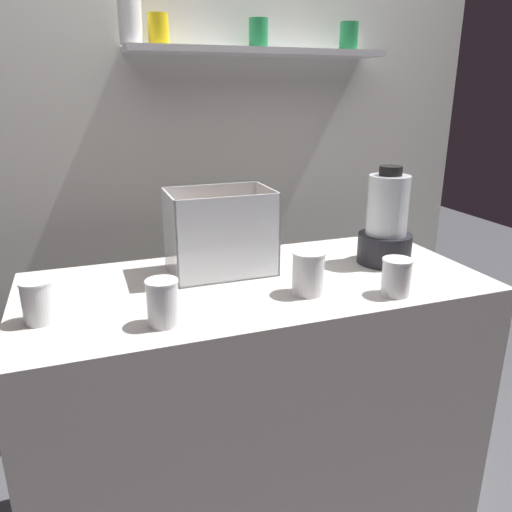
# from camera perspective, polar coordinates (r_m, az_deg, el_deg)

# --- Properties ---
(ground_plane) EXTENTS (8.00, 8.00, 0.00)m
(ground_plane) POSITION_cam_1_polar(r_m,az_deg,el_deg) (2.03, 0.00, -27.25)
(ground_plane) COLOR #4C4C51
(counter) EXTENTS (1.40, 0.64, 0.90)m
(counter) POSITION_cam_1_polar(r_m,az_deg,el_deg) (1.74, 0.00, -16.83)
(counter) COLOR beige
(counter) RESTS_ON ground_plane
(back_wall_unit) EXTENTS (2.60, 0.24, 2.50)m
(back_wall_unit) POSITION_cam_1_polar(r_m,az_deg,el_deg) (2.16, -6.90, 13.25)
(back_wall_unit) COLOR silver
(back_wall_unit) RESTS_ON ground_plane
(carrot_display_bin) EXTENTS (0.32, 0.21, 0.26)m
(carrot_display_bin) POSITION_cam_1_polar(r_m,az_deg,el_deg) (1.58, -4.34, 1.00)
(carrot_display_bin) COLOR white
(carrot_display_bin) RESTS_ON counter
(blender_pitcher) EXTENTS (0.18, 0.18, 0.32)m
(blender_pitcher) POSITION_cam_1_polar(r_m,az_deg,el_deg) (1.70, 14.71, 3.47)
(blender_pitcher) COLOR black
(blender_pitcher) RESTS_ON counter
(juice_cup_orange_far_left) EXTENTS (0.08, 0.08, 0.11)m
(juice_cup_orange_far_left) POSITION_cam_1_polar(r_m,az_deg,el_deg) (1.36, -23.71, -5.11)
(juice_cup_orange_far_left) COLOR white
(juice_cup_orange_far_left) RESTS_ON counter
(juice_cup_carrot_left) EXTENTS (0.08, 0.08, 0.12)m
(juice_cup_carrot_left) POSITION_cam_1_polar(r_m,az_deg,el_deg) (1.25, -10.63, -5.53)
(juice_cup_carrot_left) COLOR white
(juice_cup_carrot_left) RESTS_ON counter
(juice_cup_orange_middle) EXTENTS (0.09, 0.09, 0.12)m
(juice_cup_orange_middle) POSITION_cam_1_polar(r_m,az_deg,el_deg) (1.42, 6.00, -2.26)
(juice_cup_orange_middle) COLOR white
(juice_cup_orange_middle) RESTS_ON counter
(juice_cup_mango_right) EXTENTS (0.09, 0.09, 0.11)m
(juice_cup_mango_right) POSITION_cam_1_polar(r_m,az_deg,el_deg) (1.46, 15.78, -2.46)
(juice_cup_mango_right) COLOR white
(juice_cup_mango_right) RESTS_ON counter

